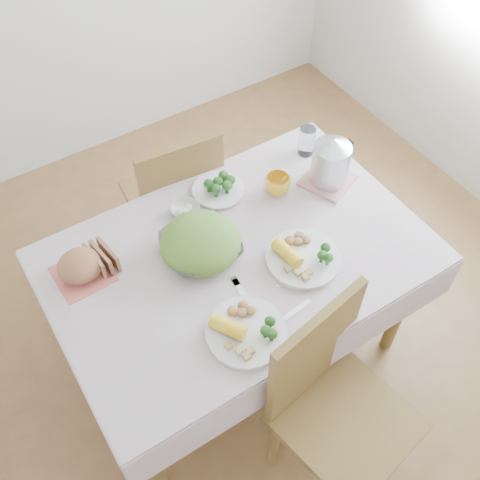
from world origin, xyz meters
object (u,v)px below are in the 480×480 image
dining_table (239,306)px  dinner_plate_right (303,259)px  chair_far (172,196)px  salad_bowl (201,247)px  chair_near (346,425)px  dinner_plate_left (246,332)px  yellow_mug (277,184)px  electric_kettle (331,162)px

dining_table → dinner_plate_right: dinner_plate_right is taller
chair_far → salad_bowl: chair_far is taller
dining_table → chair_far: 0.70m
chair_near → dinner_plate_left: 0.54m
yellow_mug → electric_kettle: size_ratio=0.48×
dinner_plate_right → electric_kettle: size_ratio=1.29×
electric_kettle → chair_far: bearing=118.5°
salad_bowl → dinner_plate_right: bearing=-38.2°
dining_table → dinner_plate_left: size_ratio=4.74×
salad_bowl → electric_kettle: bearing=3.8°
chair_far → salad_bowl: 0.71m
chair_near → chair_far: chair_near is taller
dining_table → salad_bowl: bearing=143.9°
chair_far → electric_kettle: 0.87m
chair_near → dinner_plate_right: 0.65m
chair_near → chair_far: (0.01, 1.41, 0.00)m
chair_near → dinner_plate_left: (-0.20, 0.39, 0.31)m
dinner_plate_right → electric_kettle: bearing=39.7°
chair_near → chair_far: bearing=79.6°
salad_bowl → electric_kettle: 0.68m
chair_near → electric_kettle: (0.53, 0.84, 0.42)m
chair_near → salad_bowl: (-0.15, 0.80, 0.33)m
salad_bowl → dinner_plate_right: size_ratio=1.02×
dinner_plate_left → dinner_plate_right: bearing=23.0°
dining_table → electric_kettle: (0.56, 0.13, 0.51)m
electric_kettle → chair_near: bearing=-136.2°
chair_near → salad_bowl: 0.88m
chair_far → yellow_mug: chair_far is taller
dining_table → dinner_plate_left: bearing=-118.1°
chair_near → dinner_plate_left: size_ratio=3.41×
chair_far → electric_kettle: electric_kettle is taller
salad_bowl → dinner_plate_left: size_ratio=1.03×
dining_table → chair_near: (0.03, -0.71, 0.09)m
dining_table → dinner_plate_left: dinner_plate_left is taller
chair_near → electric_kettle: size_ratio=4.35×
dining_table → chair_near: 0.72m
salad_bowl → electric_kettle: electric_kettle is taller
chair_far → dinner_plate_left: chair_far is taller
chair_near → salad_bowl: chair_near is taller
salad_bowl → electric_kettle: size_ratio=1.32×
dining_table → chair_far: chair_far is taller
chair_far → chair_near: bearing=95.2°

